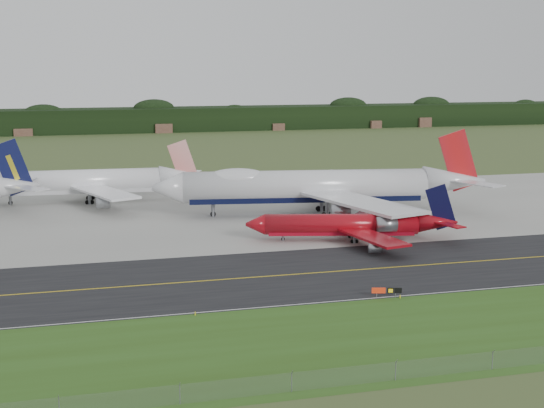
{
  "coord_description": "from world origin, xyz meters",
  "views": [
    {
      "loc": [
        -39.19,
        -121.07,
        34.67
      ],
      "look_at": [
        -1.96,
        22.0,
        7.15
      ],
      "focal_mm": 50.0,
      "sensor_mm": 36.0,
      "label": 1
    }
  ],
  "objects_px": {
    "jet_ba_747": "(317,186)",
    "jet_red_737": "(353,225)",
    "jet_star_tail": "(88,182)",
    "taxiway_sign": "(387,291)"
  },
  "relations": [
    {
      "from": "jet_ba_747",
      "to": "jet_red_737",
      "type": "height_order",
      "value": "jet_ba_747"
    },
    {
      "from": "taxiway_sign",
      "to": "jet_red_737",
      "type": "bearing_deg",
      "value": 77.29
    },
    {
      "from": "jet_star_tail",
      "to": "taxiway_sign",
      "type": "xyz_separation_m",
      "value": [
        41.63,
        -93.12,
        -4.08
      ]
    },
    {
      "from": "jet_ba_747",
      "to": "jet_red_737",
      "type": "relative_size",
      "value": 1.87
    },
    {
      "from": "jet_red_737",
      "to": "taxiway_sign",
      "type": "relative_size",
      "value": 9.48
    },
    {
      "from": "jet_star_tail",
      "to": "jet_red_737",
      "type": "bearing_deg",
      "value": -48.78
    },
    {
      "from": "jet_ba_747",
      "to": "jet_star_tail",
      "type": "height_order",
      "value": "jet_ba_747"
    },
    {
      "from": "jet_red_737",
      "to": "taxiway_sign",
      "type": "xyz_separation_m",
      "value": [
        -8.18,
        -36.26,
        -2.09
      ]
    },
    {
      "from": "taxiway_sign",
      "to": "jet_ba_747",
      "type": "bearing_deg",
      "value": 81.49
    },
    {
      "from": "jet_red_737",
      "to": "jet_star_tail",
      "type": "bearing_deg",
      "value": 131.22
    }
  ]
}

